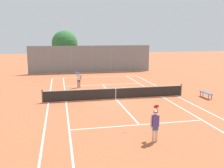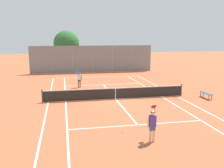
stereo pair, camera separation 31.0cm
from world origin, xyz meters
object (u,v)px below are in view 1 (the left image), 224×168
Objects in this scene: player_far_left at (79,79)px; player_near_side at (155,124)px; loose_tennis_ball_2 at (125,132)px; tree_behind_left at (65,44)px; loose_tennis_ball_0 at (140,100)px; loose_tennis_ball_3 at (167,95)px; loose_tennis_ball_1 at (110,91)px; tennis_net at (116,93)px; courtside_bench at (206,93)px.

player_near_side is at bearing -79.45° from player_far_left.
tree_behind_left is (-2.39, 27.27, 3.97)m from loose_tennis_ball_2.
tree_behind_left reaches higher than loose_tennis_ball_0.
loose_tennis_ball_0 is 1.00× the size of loose_tennis_ball_2.
loose_tennis_ball_0 and loose_tennis_ball_2 have the same top height.
loose_tennis_ball_3 is at bearing 22.23° from loose_tennis_ball_0.
player_far_left is 9.03m from loose_tennis_ball_3.
loose_tennis_ball_2 is (-1.13, 1.45, -0.89)m from player_near_side.
loose_tennis_ball_0 is 1.00× the size of loose_tennis_ball_3.
loose_tennis_ball_2 is (-2.98, -6.48, 0.00)m from loose_tennis_ball_0.
loose_tennis_ball_2 is at bearing 127.92° from player_near_side.
loose_tennis_ball_3 is (7.37, -5.14, -0.89)m from player_far_left.
loose_tennis_ball_1 is 5.32m from loose_tennis_ball_3.
tennis_net is at bearing 89.93° from player_near_side.
player_far_left reaches higher than tennis_net.
tree_behind_left reaches higher than loose_tennis_ball_2.
loose_tennis_ball_0 is at bearing -157.77° from loose_tennis_ball_3.
player_far_left is at bearing 145.09° from loose_tennis_ball_3.
loose_tennis_ball_1 is (-1.75, 3.82, 0.00)m from loose_tennis_ball_0.
loose_tennis_ball_3 is (4.61, -2.65, 0.00)m from loose_tennis_ball_1.
loose_tennis_ball_3 is at bearing -29.86° from loose_tennis_ball_1.
tennis_net reaches higher than loose_tennis_ball_0.
loose_tennis_ball_1 is at bearing 83.14° from loose_tennis_ball_2.
loose_tennis_ball_2 is at bearing -98.76° from tennis_net.
loose_tennis_ball_1 is 0.01× the size of tree_behind_left.
player_near_side is at bearing -90.53° from loose_tennis_ball_1.
loose_tennis_ball_1 is (0.10, 2.89, -0.48)m from tennis_net.
courtside_bench is (7.55, -4.09, 0.38)m from loose_tennis_ball_1.
tennis_net is 7.51m from loose_tennis_ball_2.
player_far_left is 12.25m from courtside_bench.
player_near_side is 10.84m from courtside_bench.
player_far_left is 12.91m from loose_tennis_ball_2.
courtside_bench is at bearing -28.46° from loose_tennis_ball_1.
tennis_net is 181.82× the size of loose_tennis_ball_3.
loose_tennis_ball_1 is 10.37m from loose_tennis_ball_2.
loose_tennis_ball_2 is at bearing -114.73° from loose_tennis_ball_0.
courtside_bench is 0.25× the size of tree_behind_left.
player_far_left is 7.81m from loose_tennis_ball_0.
courtside_bench is (8.79, 6.20, 0.38)m from loose_tennis_ball_2.
loose_tennis_ball_0 is 4.20m from loose_tennis_ball_1.
player_far_left is (-2.66, 5.39, 0.42)m from tennis_net.
tennis_net is 6.76× the size of player_far_left.
loose_tennis_ball_0 is 1.00× the size of loose_tennis_ball_1.
tree_behind_left is (-5.38, 20.79, 3.97)m from loose_tennis_ball_0.
loose_tennis_ball_0 is 7.13m from loose_tennis_ball_2.
player_near_side reaches higher than loose_tennis_ball_2.
loose_tennis_ball_1 is (0.11, 11.75, -0.89)m from player_near_side.
player_near_side is 1.18× the size of courtside_bench.
tree_behind_left reaches higher than loose_tennis_ball_1.
tree_behind_left is (-8.24, 19.62, 3.97)m from loose_tennis_ball_3.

